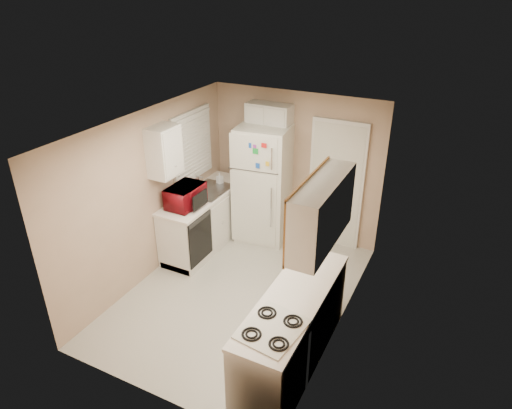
% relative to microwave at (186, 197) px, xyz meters
% --- Properties ---
extents(floor, '(3.80, 3.80, 0.00)m').
position_rel_microwave_xyz_m(floor, '(1.12, -0.44, -1.05)').
color(floor, beige).
rests_on(floor, ground).
extents(ceiling, '(3.80, 3.80, 0.00)m').
position_rel_microwave_xyz_m(ceiling, '(1.12, -0.44, 1.35)').
color(ceiling, white).
rests_on(ceiling, floor).
extents(wall_left, '(3.80, 3.80, 0.00)m').
position_rel_microwave_xyz_m(wall_left, '(-0.28, -0.44, 0.15)').
color(wall_left, tan).
rests_on(wall_left, floor).
extents(wall_right, '(3.80, 3.80, 0.00)m').
position_rel_microwave_xyz_m(wall_right, '(2.52, -0.44, 0.15)').
color(wall_right, tan).
rests_on(wall_right, floor).
extents(wall_back, '(2.80, 2.80, 0.00)m').
position_rel_microwave_xyz_m(wall_back, '(1.12, 1.46, 0.15)').
color(wall_back, tan).
rests_on(wall_back, floor).
extents(wall_front, '(2.80, 2.80, 0.00)m').
position_rel_microwave_xyz_m(wall_front, '(1.12, -2.34, 0.15)').
color(wall_front, tan).
rests_on(wall_front, floor).
extents(left_counter, '(0.60, 1.80, 0.90)m').
position_rel_microwave_xyz_m(left_counter, '(0.02, 0.46, -0.60)').
color(left_counter, silver).
rests_on(left_counter, floor).
extents(dishwasher, '(0.03, 0.58, 0.72)m').
position_rel_microwave_xyz_m(dishwasher, '(0.31, -0.14, -0.56)').
color(dishwasher, black).
rests_on(dishwasher, floor).
extents(sink, '(0.54, 0.74, 0.16)m').
position_rel_microwave_xyz_m(sink, '(0.02, 0.61, -0.19)').
color(sink, gray).
rests_on(sink, left_counter).
extents(microwave, '(0.58, 0.32, 0.38)m').
position_rel_microwave_xyz_m(microwave, '(0.00, 0.00, 0.00)').
color(microwave, maroon).
rests_on(microwave, left_counter).
extents(soap_bottle, '(0.11, 0.11, 0.19)m').
position_rel_microwave_xyz_m(soap_bottle, '(0.03, 0.91, -0.05)').
color(soap_bottle, silver).
rests_on(soap_bottle, left_counter).
extents(window_blinds, '(0.10, 0.98, 1.08)m').
position_rel_microwave_xyz_m(window_blinds, '(-0.24, 0.61, 0.55)').
color(window_blinds, silver).
rests_on(window_blinds, wall_left).
extents(upper_cabinet_left, '(0.30, 0.45, 0.70)m').
position_rel_microwave_xyz_m(upper_cabinet_left, '(-0.13, -0.22, 0.75)').
color(upper_cabinet_left, silver).
rests_on(upper_cabinet_left, wall_left).
extents(refrigerator, '(0.87, 0.85, 1.90)m').
position_rel_microwave_xyz_m(refrigerator, '(0.73, 1.13, -0.10)').
color(refrigerator, silver).
rests_on(refrigerator, floor).
extents(cabinet_over_fridge, '(0.70, 0.30, 0.40)m').
position_rel_microwave_xyz_m(cabinet_over_fridge, '(0.72, 1.31, 0.95)').
color(cabinet_over_fridge, silver).
rests_on(cabinet_over_fridge, wall_back).
extents(interior_door, '(0.86, 0.06, 2.08)m').
position_rel_microwave_xyz_m(interior_door, '(1.82, 1.42, -0.03)').
color(interior_door, silver).
rests_on(interior_door, floor).
extents(right_counter, '(0.60, 2.00, 0.90)m').
position_rel_microwave_xyz_m(right_counter, '(2.22, -1.24, -0.60)').
color(right_counter, silver).
rests_on(right_counter, floor).
extents(stove, '(0.60, 0.70, 0.78)m').
position_rel_microwave_xyz_m(stove, '(2.23, -1.80, -0.66)').
color(stove, silver).
rests_on(stove, floor).
extents(upper_cabinet_right, '(0.30, 1.20, 0.70)m').
position_rel_microwave_xyz_m(upper_cabinet_right, '(2.37, -0.94, 0.75)').
color(upper_cabinet_right, silver).
rests_on(upper_cabinet_right, wall_right).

